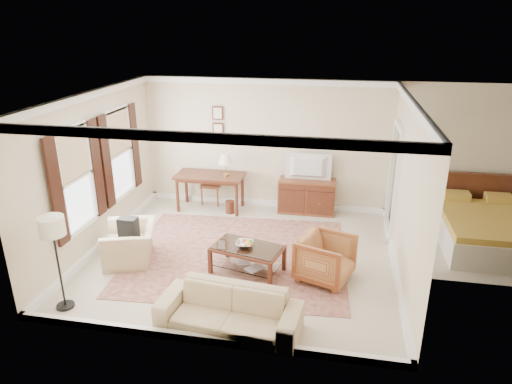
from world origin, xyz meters
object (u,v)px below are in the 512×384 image
(sideboard, at_px, (307,196))
(sofa, at_px, (229,305))
(club_armchair, at_px, (130,238))
(coffee_table, at_px, (247,252))
(writing_desk, at_px, (210,179))
(striped_armchair, at_px, (326,256))
(tv, at_px, (308,159))

(sideboard, distance_m, sofa, 4.38)
(club_armchair, bearing_deg, coffee_table, 71.17)
(coffee_table, xyz_separation_m, club_armchair, (-2.14, 0.03, 0.06))
(sideboard, bearing_deg, writing_desk, -174.47)
(striped_armchair, bearing_deg, club_armchair, 109.31)
(striped_armchair, relative_size, sofa, 0.43)
(coffee_table, xyz_separation_m, striped_armchair, (1.31, 0.02, 0.04))
(coffee_table, bearing_deg, club_armchair, 179.08)
(club_armchair, bearing_deg, writing_desk, 145.72)
(tv, distance_m, coffee_table, 3.00)
(striped_armchair, xyz_separation_m, sofa, (-1.25, -1.56, -0.03))
(tv, bearing_deg, writing_desk, 5.01)
(writing_desk, xyz_separation_m, coffee_table, (1.39, -2.58, -0.34))
(tv, height_order, club_armchair, tv)
(writing_desk, relative_size, striped_armchair, 1.79)
(tv, bearing_deg, striped_armchair, 101.18)
(tv, height_order, coffee_table, tv)
(sideboard, height_order, tv, tv)
(tv, bearing_deg, sofa, 80.62)
(writing_desk, distance_m, sideboard, 2.19)
(sideboard, relative_size, club_armchair, 1.23)
(coffee_table, distance_m, club_armchair, 2.14)
(sideboard, bearing_deg, sofa, -99.33)
(coffee_table, relative_size, striped_armchair, 1.53)
(writing_desk, distance_m, coffee_table, 2.95)
(writing_desk, relative_size, sofa, 0.76)
(writing_desk, xyz_separation_m, tv, (2.16, 0.19, 0.53))
(sideboard, distance_m, coffee_table, 2.89)
(writing_desk, bearing_deg, sofa, -70.63)
(tv, bearing_deg, coffee_table, 74.51)
(striped_armchair, distance_m, sofa, 2.00)
(striped_armchair, xyz_separation_m, club_armchair, (-3.45, 0.01, 0.02))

